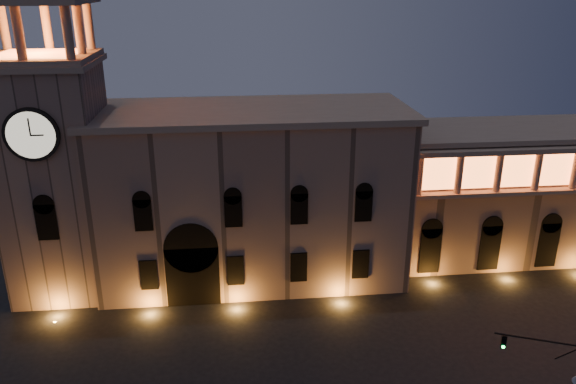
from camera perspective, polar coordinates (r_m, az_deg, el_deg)
The scene contains 4 objects.
government_building at distance 56.75m, azimuth -3.71°, elevation -0.28°, with size 30.80×12.80×17.60m.
clock_tower at distance 57.02m, azimuth -22.59°, elevation 2.20°, with size 9.80×9.80×32.40m.
colonnade_wing at distance 69.21m, azimuth 25.69°, elevation 0.28°, with size 40.60×11.50×14.50m.
traffic_light at distance 43.08m, azimuth 25.95°, elevation -16.96°, with size 5.41×2.44×7.94m.
Camera 1 is at (-4.04, -31.07, 28.97)m, focal length 35.00 mm.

